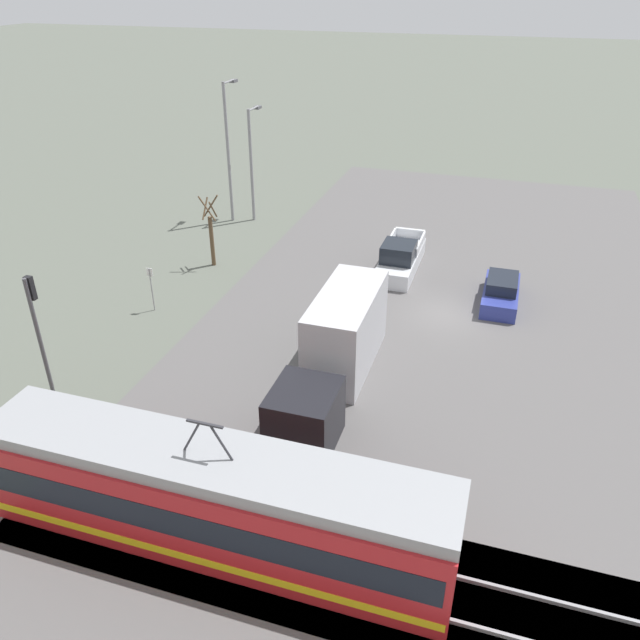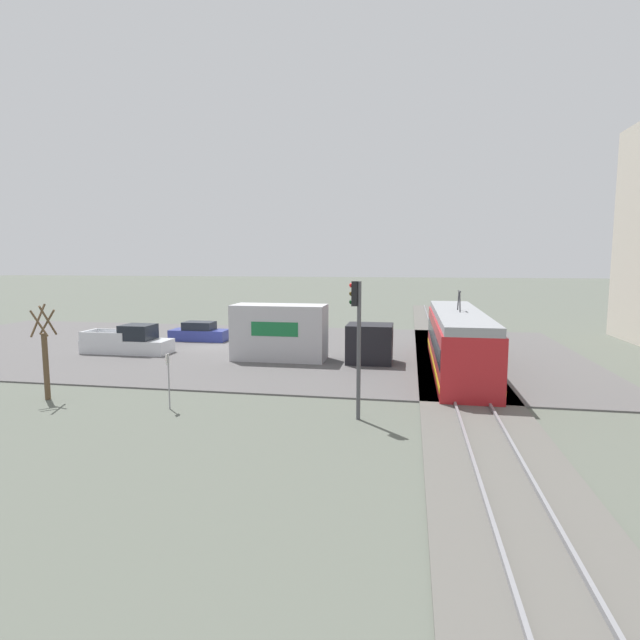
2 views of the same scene
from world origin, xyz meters
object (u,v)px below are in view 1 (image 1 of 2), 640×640
(sedan_car_0, at_px, (501,292))
(no_parking_sign, at_px, (151,285))
(pickup_truck, at_px, (400,259))
(street_tree, at_px, (211,234))
(street_lamp_mid_block, at_px, (252,157))
(traffic_light_pole, at_px, (37,323))
(street_lamp_near_crossing, at_px, (229,144))
(box_truck, at_px, (337,348))
(light_rail_tram, at_px, (213,499))

(sedan_car_0, height_order, no_parking_sign, no_parking_sign)
(pickup_truck, distance_m, street_tree, 11.06)
(pickup_truck, bearing_deg, street_lamp_mid_block, -26.18)
(street_tree, height_order, no_parking_sign, street_tree)
(traffic_light_pole, height_order, street_lamp_near_crossing, street_lamp_near_crossing)
(street_lamp_near_crossing, bearing_deg, box_truck, 126.51)
(box_truck, relative_size, no_parking_sign, 4.18)
(light_rail_tram, distance_m, sedan_car_0, 20.05)
(pickup_truck, xyz_separation_m, street_tree, (10.73, 2.45, 1.14))
(light_rail_tram, bearing_deg, pickup_truck, -94.01)
(sedan_car_0, bearing_deg, street_tree, 0.06)
(pickup_truck, height_order, no_parking_sign, no_parking_sign)
(traffic_light_pole, bearing_deg, box_truck, -156.90)
(street_tree, distance_m, street_lamp_mid_block, 8.47)
(light_rail_tram, xyz_separation_m, street_lamp_mid_block, (9.98, -26.71, 2.68))
(street_tree, xyz_separation_m, no_parking_sign, (0.40, 6.08, -0.51))
(street_lamp_mid_block, bearing_deg, street_lamp_near_crossing, 23.20)
(box_truck, distance_m, pickup_truck, 11.85)
(sedan_car_0, distance_m, no_parking_sign, 18.01)
(light_rail_tram, relative_size, street_lamp_mid_block, 1.91)
(box_truck, bearing_deg, street_lamp_near_crossing, -53.49)
(sedan_car_0, distance_m, street_tree, 16.58)
(pickup_truck, bearing_deg, light_rail_tram, 85.99)
(traffic_light_pole, height_order, street_tree, traffic_light_pole)
(street_lamp_near_crossing, xyz_separation_m, street_lamp_mid_block, (-1.38, -0.59, -0.87))
(light_rail_tram, relative_size, box_truck, 1.46)
(box_truck, bearing_deg, no_parking_sign, -16.99)
(traffic_light_pole, distance_m, street_tree, 14.04)
(light_rail_tram, xyz_separation_m, traffic_light_pole, (9.61, -4.69, 1.80))
(street_lamp_near_crossing, bearing_deg, traffic_light_pole, 94.66)
(sedan_car_0, bearing_deg, traffic_light_pole, 39.57)
(sedan_car_0, distance_m, street_lamp_mid_block, 19.41)
(light_rail_tram, relative_size, street_lamp_near_crossing, 1.56)
(box_truck, xyz_separation_m, sedan_car_0, (-6.16, -9.39, -0.98))
(street_tree, bearing_deg, no_parking_sign, 86.26)
(street_lamp_mid_block, bearing_deg, light_rail_tram, 110.48)
(street_tree, bearing_deg, sedan_car_0, -179.94)
(pickup_truck, bearing_deg, traffic_light_pole, 55.93)
(sedan_car_0, relative_size, street_lamp_near_crossing, 0.48)
(light_rail_tram, relative_size, pickup_truck, 2.44)
(light_rail_tram, distance_m, box_truck, 9.33)
(pickup_truck, relative_size, sedan_car_0, 1.33)
(street_lamp_near_crossing, bearing_deg, street_tree, 105.72)
(box_truck, distance_m, traffic_light_pole, 11.81)
(pickup_truck, height_order, street_lamp_near_crossing, street_lamp_near_crossing)
(street_lamp_near_crossing, bearing_deg, no_parking_sign, 97.19)
(box_truck, xyz_separation_m, pickup_truck, (-0.36, -11.82, -0.86))
(street_tree, relative_size, no_parking_sign, 1.82)
(street_tree, bearing_deg, traffic_light_pole, 88.52)
(sedan_car_0, xyz_separation_m, street_tree, (16.54, 0.02, 1.27))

